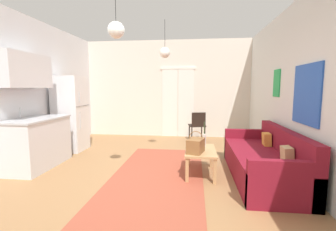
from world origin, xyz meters
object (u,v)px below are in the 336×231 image
at_px(couch, 266,162).
at_px(pendant_lamp_far, 165,53).
at_px(refrigerator, 71,114).
at_px(handbag, 196,145).
at_px(coffee_table, 200,153).
at_px(pendant_lamp_near, 116,30).
at_px(bamboo_vase, 204,140).
at_px(accent_chair, 198,124).

height_order(couch, pendant_lamp_far, pendant_lamp_far).
bearing_deg(refrigerator, handbag, -26.15).
xyz_separation_m(coffee_table, pendant_lamp_near, (-1.23, -0.56, 1.91)).
bearing_deg(pendant_lamp_far, bamboo_vase, -46.08).
bearing_deg(handbag, bamboo_vase, 70.36).
bearing_deg(bamboo_vase, pendant_lamp_far, 133.92).
relative_size(couch, coffee_table, 2.56).
height_order(handbag, pendant_lamp_far, pendant_lamp_far).
xyz_separation_m(refrigerator, accent_chair, (2.95, 1.30, -0.40)).
distance_m(coffee_table, accent_chair, 2.53).
bearing_deg(coffee_table, bamboo_vase, 73.88).
bearing_deg(coffee_table, accent_chair, 90.59).
distance_m(accent_chair, pendant_lamp_near, 3.78).
xyz_separation_m(bamboo_vase, accent_chair, (-0.09, 2.32, -0.08)).
height_order(couch, handbag, couch).
distance_m(handbag, refrigerator, 3.24).
relative_size(couch, bamboo_vase, 4.91).
height_order(bamboo_vase, pendant_lamp_near, pendant_lamp_near).
height_order(couch, coffee_table, couch).
bearing_deg(accent_chair, couch, 99.55).
distance_m(bamboo_vase, pendant_lamp_near, 2.29).
xyz_separation_m(couch, refrigerator, (-4.03, 1.28, 0.60)).
bearing_deg(coffee_table, refrigerator, 157.59).
bearing_deg(accent_chair, handbag, 75.71).
distance_m(coffee_table, pendant_lamp_near, 2.34).
xyz_separation_m(refrigerator, pendant_lamp_near, (1.75, -1.79, 1.41)).
bearing_deg(refrigerator, couch, -17.60).
height_order(couch, refrigerator, refrigerator).
xyz_separation_m(coffee_table, bamboo_vase, (0.06, 0.21, 0.18)).
relative_size(handbag, accent_chair, 0.48).
height_order(accent_chair, pendant_lamp_near, pendant_lamp_near).
height_order(refrigerator, pendant_lamp_far, pendant_lamp_far).
height_order(handbag, pendant_lamp_near, pendant_lamp_near).
xyz_separation_m(handbag, pendant_lamp_near, (-1.14, -0.37, 1.73)).
relative_size(coffee_table, pendant_lamp_near, 1.22).
height_order(bamboo_vase, refrigerator, refrigerator).
xyz_separation_m(coffee_table, pendant_lamp_far, (-0.74, 1.04, 1.82)).
xyz_separation_m(couch, accent_chair, (-1.07, 2.58, 0.19)).
height_order(bamboo_vase, pendant_lamp_far, pendant_lamp_far).
distance_m(handbag, pendant_lamp_near, 2.10).
bearing_deg(coffee_table, handbag, -113.33).
bearing_deg(pendant_lamp_near, pendant_lamp_far, 73.14).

